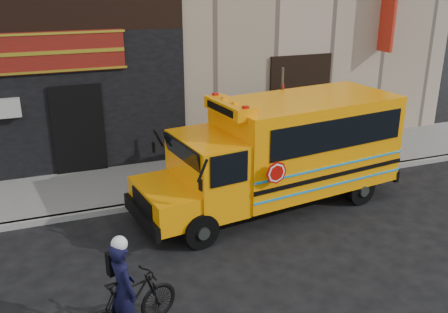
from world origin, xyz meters
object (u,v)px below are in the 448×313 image
school_bus (284,149)px  cyclist (123,292)px  sign_pole (281,122)px  bicycle (130,305)px

school_bus → cyclist: size_ratio=4.20×
sign_pole → cyclist: size_ratio=1.94×
school_bus → sign_pole: sign_pole is taller
school_bus → cyclist: 5.97m
sign_pole → cyclist: bearing=-137.0°
school_bus → bicycle: size_ratio=3.93×
cyclist → sign_pole: bearing=-64.4°
school_bus → sign_pole: (0.54, 1.30, 0.30)m
bicycle → cyclist: size_ratio=1.07×
bicycle → cyclist: (-0.09, -0.03, 0.30)m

